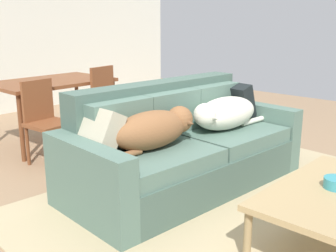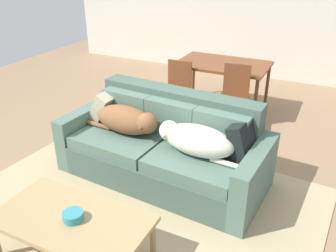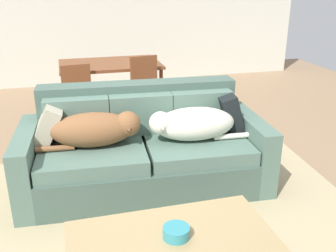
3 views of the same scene
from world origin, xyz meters
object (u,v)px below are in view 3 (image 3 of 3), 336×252
object	(u,v)px
coffee_table	(172,243)
dining_chair_near_left	(79,97)
dining_chair_near_right	(147,90)
dog_on_right_cushion	(191,124)
dog_on_left_cushion	(97,129)
throw_pillow_by_left_arm	(47,125)
throw_pillow_by_right_arm	(229,112)
couch	(143,150)
bowl_on_coffee_table	(176,232)
dining_table	(110,68)

from	to	relation	value
coffee_table	dining_chair_near_left	world-z (taller)	dining_chair_near_left
dining_chair_near_right	coffee_table	bearing A→B (deg)	-107.45
dog_on_right_cushion	dog_on_left_cushion	bearing A→B (deg)	178.11
throw_pillow_by_left_arm	coffee_table	world-z (taller)	throw_pillow_by_left_arm
dog_on_left_cushion	throw_pillow_by_left_arm	size ratio (longest dim) A/B	2.44
dog_on_left_cushion	coffee_table	world-z (taller)	dog_on_left_cushion
dog_on_left_cushion	throw_pillow_by_right_arm	size ratio (longest dim) A/B	2.39
couch	throw_pillow_by_right_arm	xyz separation A→B (m)	(0.86, -0.01, 0.30)
throw_pillow_by_left_arm	bowl_on_coffee_table	size ratio (longest dim) A/B	2.27
dining_chair_near_left	dog_on_left_cushion	bearing A→B (deg)	-91.33
coffee_table	dining_chair_near_left	xyz separation A→B (m)	(-0.39, 2.85, 0.12)
throw_pillow_by_left_arm	coffee_table	bearing A→B (deg)	-64.86
dining_chair_near_left	dining_chair_near_right	size ratio (longest dim) A/B	0.93
throw_pillow_by_left_arm	dining_table	bearing A→B (deg)	67.18
throw_pillow_by_right_arm	couch	bearing A→B (deg)	179.57
dining_chair_near_left	dining_chair_near_right	bearing A→B (deg)	-4.61
bowl_on_coffee_table	dining_chair_near_right	bearing A→B (deg)	81.13
dining_chair_near_left	throw_pillow_by_right_arm	bearing A→B (deg)	-50.99
throw_pillow_by_right_arm	dining_chair_near_left	bearing A→B (deg)	133.82
couch	throw_pillow_by_right_arm	world-z (taller)	couch
dining_chair_near_left	dining_chair_near_right	xyz separation A→B (m)	(0.86, 0.00, 0.03)
bowl_on_coffee_table	throw_pillow_by_left_arm	bearing A→B (deg)	115.92
throw_pillow_by_right_arm	bowl_on_coffee_table	world-z (taller)	throw_pillow_by_right_arm
dog_on_left_cushion	dog_on_right_cushion	size ratio (longest dim) A/B	0.99
dog_on_left_cushion	dog_on_right_cushion	bearing A→B (deg)	-1.89
bowl_on_coffee_table	dining_table	bearing A→B (deg)	89.02
couch	dining_chair_near_left	size ratio (longest dim) A/B	2.64
dog_on_right_cushion	throw_pillow_by_right_arm	distance (m)	0.47
dining_table	dining_chair_near_right	distance (m)	0.75
throw_pillow_by_left_arm	dining_chair_near_left	bearing A→B (deg)	75.65
dining_chair_near_right	dog_on_right_cushion	bearing A→B (deg)	-95.72
throw_pillow_by_right_arm	coffee_table	distance (m)	1.75
couch	dining_chair_near_right	distance (m)	1.48
dog_on_left_cushion	bowl_on_coffee_table	bearing A→B (deg)	-72.33
coffee_table	dining_table	bearing A→B (deg)	88.58
dog_on_left_cushion	dining_chair_near_left	world-z (taller)	dining_chair_near_left
couch	dining_table	world-z (taller)	couch
dog_on_right_cushion	bowl_on_coffee_table	distance (m)	1.37
couch	coffee_table	xyz separation A→B (m)	(-0.12, -1.43, 0.02)
dog_on_right_cushion	throw_pillow_by_right_arm	xyz separation A→B (m)	(0.44, 0.16, 0.02)
couch	dining_table	bearing A→B (deg)	95.12
bowl_on_coffee_table	dining_table	distance (m)	3.48
bowl_on_coffee_table	dog_on_left_cushion	bearing A→B (deg)	103.59
couch	coffee_table	distance (m)	1.43
dining_chair_near_left	dining_table	bearing A→B (deg)	47.70
throw_pillow_by_left_arm	dining_chair_near_right	distance (m)	1.78
dog_on_right_cushion	coffee_table	distance (m)	1.39
couch	throw_pillow_by_right_arm	bearing A→B (deg)	3.66
throw_pillow_by_right_arm	dining_chair_near_left	size ratio (longest dim) A/B	0.44
throw_pillow_by_left_arm	bowl_on_coffee_table	xyz separation A→B (m)	(0.75, -1.55, -0.20)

